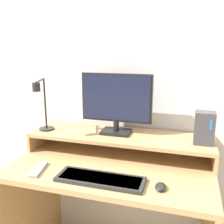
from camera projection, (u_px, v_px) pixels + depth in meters
name	position (u px, v px, depth m)	size (l,w,h in m)	color
wall_back	(128.00, 73.00, 1.75)	(6.00, 0.05, 2.50)	silver
desk	(112.00, 199.00, 1.58)	(1.14, 0.68, 0.76)	tan
monitor_shelf	(120.00, 137.00, 1.65)	(1.14, 0.34, 0.12)	tan
monitor	(116.00, 102.00, 1.62)	(0.45, 0.14, 0.38)	black
desk_lamp	(43.00, 107.00, 1.63)	(0.13, 0.25, 0.34)	black
router_dock	(204.00, 128.00, 1.47)	(0.11, 0.09, 0.19)	#3D3D42
keyboard	(101.00, 179.00, 1.32)	(0.45, 0.15, 0.02)	#282828
mouse	(161.00, 187.00, 1.24)	(0.05, 0.08, 0.03)	black
remote_control	(39.00, 169.00, 1.43)	(0.08, 0.18, 0.02)	#99999E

